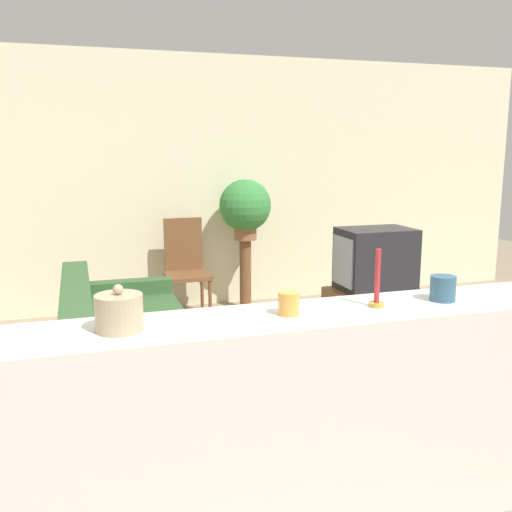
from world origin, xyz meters
TOP-DOWN VIEW (x-y plane):
  - ground_plane at (0.00, 0.00)m, footprint 14.00×14.00m
  - wall_back at (0.00, 3.43)m, footprint 9.00×0.06m
  - couch at (-0.48, 1.38)m, footprint 0.91×1.93m
  - tv_stand at (1.70, 1.64)m, footprint 0.81×0.47m
  - television at (1.69, 1.64)m, footprint 0.63×0.44m
  - wooden_chair at (0.28, 3.03)m, footprint 0.44×0.44m
  - plant_stand at (0.94, 3.07)m, footprint 0.13×0.13m
  - potted_plant at (0.94, 3.07)m, footprint 0.55×0.55m
  - foreground_counter at (0.00, -0.47)m, footprint 2.90×0.44m
  - decorative_bowl at (-0.62, -0.47)m, footprint 0.19×0.19m
  - candle_jar at (0.09, -0.47)m, footprint 0.09×0.09m
  - candlestick at (0.51, -0.47)m, footprint 0.07×0.07m
  - coffee_tin at (0.86, -0.47)m, footprint 0.12×0.12m

SIDE VIEW (x-z plane):
  - ground_plane at x=0.00m, z-range 0.00..0.00m
  - tv_stand at x=1.70m, z-range 0.00..0.50m
  - couch at x=-0.48m, z-range -0.10..0.67m
  - plant_stand at x=0.94m, z-range 0.00..0.76m
  - foreground_counter at x=0.00m, z-range 0.00..1.02m
  - wooden_chair at x=0.28m, z-range 0.04..1.05m
  - television at x=1.69m, z-range 0.50..1.04m
  - candle_jar at x=0.09m, z-range 1.02..1.12m
  - coffee_tin at x=0.86m, z-range 1.02..1.13m
  - decorative_bowl at x=-0.62m, z-range 1.00..1.18m
  - candlestick at x=0.51m, z-range 0.97..1.24m
  - potted_plant at x=0.94m, z-range 0.80..1.44m
  - wall_back at x=0.00m, z-range 0.00..2.70m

